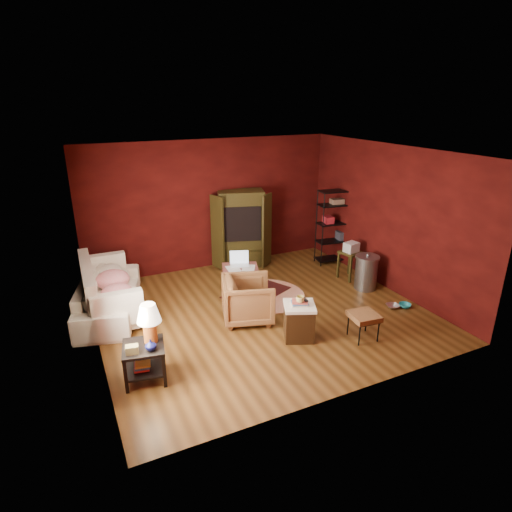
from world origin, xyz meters
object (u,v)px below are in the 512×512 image
at_px(armchair, 248,298).
at_px(side_table, 146,335).
at_px(hamper, 299,321).
at_px(sofa, 108,289).
at_px(tv_armoire, 241,227).
at_px(laptop_desk, 240,269).
at_px(wire_shelving, 336,223).

xyz_separation_m(armchair, side_table, (-1.87, -0.86, 0.22)).
bearing_deg(hamper, side_table, 179.72).
distance_m(sofa, side_table, 2.20).
height_order(side_table, tv_armoire, tv_armoire).
relative_size(hamper, laptop_desk, 0.81).
relative_size(armchair, side_table, 0.78).
distance_m(armchair, wire_shelving, 3.40).
relative_size(armchair, tv_armoire, 0.49).
xyz_separation_m(laptop_desk, tv_armoire, (0.63, 1.39, 0.38)).
height_order(hamper, tv_armoire, tv_armoire).
bearing_deg(wire_shelving, laptop_desk, -158.70).
relative_size(laptop_desk, tv_armoire, 0.49).
relative_size(armchair, laptop_desk, 1.01).
bearing_deg(armchair, sofa, 75.44).
height_order(armchair, tv_armoire, tv_armoire).
bearing_deg(hamper, tv_armoire, 82.37).
distance_m(side_table, tv_armoire, 4.31).
bearing_deg(laptop_desk, tv_armoire, 84.54).
xyz_separation_m(hamper, laptop_desk, (-0.20, 1.89, 0.21)).
distance_m(side_table, laptop_desk, 2.87).
bearing_deg(wire_shelving, hamper, -126.30).
distance_m(side_table, hamper, 2.39).
relative_size(laptop_desk, wire_shelving, 0.49).
height_order(hamper, laptop_desk, laptop_desk).
bearing_deg(sofa, tv_armoire, -55.26).
xyz_separation_m(hamper, tv_armoire, (0.44, 3.28, 0.59)).
distance_m(armchair, hamper, 1.01).
bearing_deg(sofa, wire_shelving, -71.15).
bearing_deg(laptop_desk, hamper, -64.92).
bearing_deg(armchair, laptop_desk, 1.51).
height_order(sofa, hamper, sofa).
distance_m(sofa, tv_armoire, 3.25).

